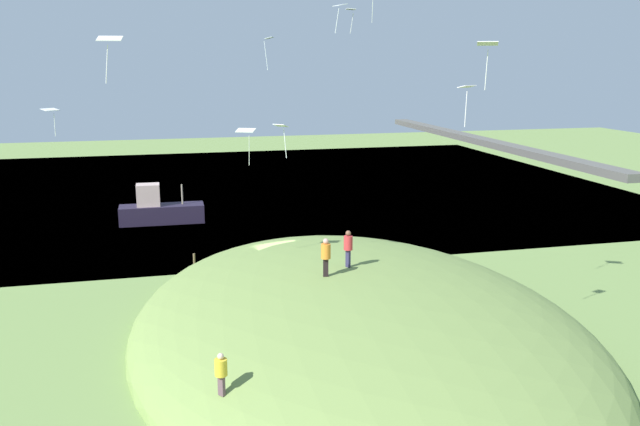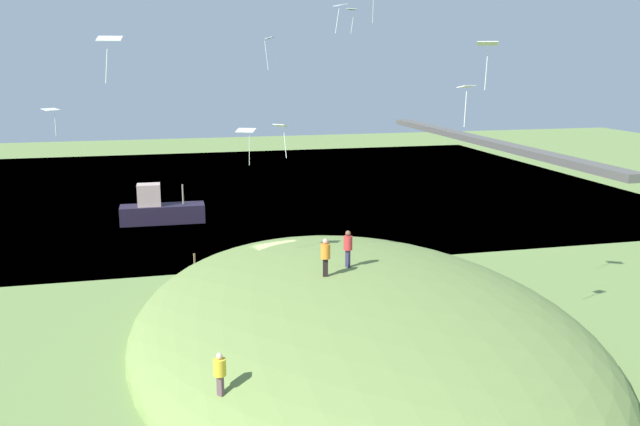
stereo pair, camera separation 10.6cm
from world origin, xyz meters
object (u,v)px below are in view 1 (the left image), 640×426
Objects in this scene: kite_4 at (340,7)px; kite_5 at (488,46)px; kite_9 at (467,90)px; mooring_post at (194,263)px; boat_on_lake at (160,210)px; kite_8 at (109,41)px; kite_1 at (50,111)px; kite_7 at (282,128)px; person_walking_path at (326,253)px; kite_3 at (351,11)px; kite_6 at (246,132)px; kite_0 at (269,41)px; person_on_hilltop at (221,369)px; person_watching_kites at (348,244)px.

kite_5 is (9.30, 4.52, -2.35)m from kite_4.
kite_9 is 21.80m from mooring_post.
kite_8 is (24.57, -1.76, 12.71)m from boat_on_lake.
kite_4 is at bearing 69.46° from kite_1.
kite_8 reaches higher than kite_7.
person_walking_path is 1.11× the size of kite_3.
person_walking_path is 13.46m from mooring_post.
person_walking_path is 0.88× the size of kite_6.
kite_5 is at bearing 4.56° from kite_3.
boat_on_lake is at bearing -164.19° from kite_7.
kite_5 reaches higher than person_walking_path.
kite_0 is 1.80× the size of mooring_post.
person_on_hilltop is at bearing -25.27° from kite_3.
person_walking_path is at bearing -90.00° from kite_5.
kite_0 reaches higher than kite_5.
kite_1 is 16.80m from kite_7.
boat_on_lake is at bearing 148.62° from kite_1.
person_on_hilltop is 0.70× the size of kite_5.
kite_3 reaches higher than kite_1.
kite_4 is at bearing 74.00° from mooring_post.
person_walking_path is at bearing -1.19° from kite_0.
kite_1 is at bearing -110.54° from kite_4.
kite_9 is at bearing 12.30° from kite_0.
kite_8 is (7.99, -12.28, -2.17)m from kite_4.
kite_3 is at bearing 95.81° from kite_1.
kite_6 is at bearing 59.00° from kite_1.
kite_9 is (20.74, 4.52, -2.48)m from kite_0.
kite_9 reaches higher than boat_on_lake.
kite_5 is at bearing 23.54° from kite_0.
kite_7 is at bearing -165.72° from person_watching_kites.
kite_7 is at bearing -59.30° from person_on_hilltop.
boat_on_lake is 32.45m from kite_5.
person_on_hilltop is 19.67m from mooring_post.
person_watching_kites is at bearing -12.20° from kite_4.
kite_8 is at bearing -94.45° from kite_5.
kite_3 is 17.89m from kite_5.
boat_on_lake is 19.42m from kite_6.
kite_0 reaches higher than kite_6.
kite_4 reaches higher than person_walking_path.
kite_9 reaches higher than mooring_post.
kite_5 is (15.59, 21.32, 3.67)m from kite_1.
person_on_hilltop is 0.75× the size of kite_6.
person_on_hilltop is 14.76m from kite_8.
kite_4 is 0.97× the size of kite_9.
kite_5 is at bearing 48.16° from mooring_post.
boat_on_lake is 24.64m from kite_4.
kite_7 is (4.60, 1.19, 0.61)m from kite_6.
kite_7 is at bearing 14.45° from kite_6.
kite_3 is (-16.52, 4.89, 12.12)m from person_watching_kites.
person_on_hilltop is 23.40m from kite_4.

